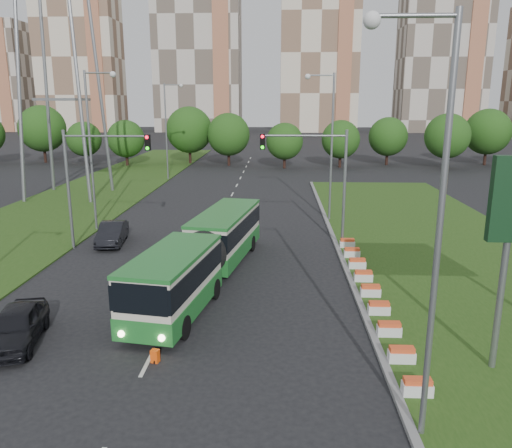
{
  "coord_description": "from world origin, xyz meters",
  "views": [
    {
      "loc": [
        1.94,
        -23.19,
        9.75
      ],
      "look_at": [
        0.65,
        5.94,
        2.6
      ],
      "focal_mm": 35.0,
      "sensor_mm": 36.0,
      "label": 1
    }
  ],
  "objects_px": {
    "articulated_bus": "(203,253)",
    "pedestrian": "(165,316)",
    "traffic_mast_median": "(321,170)",
    "car_left_far": "(112,233)",
    "traffic_mast_left": "(91,171)",
    "car_left_near": "(16,326)",
    "shopping_trolley": "(155,356)"
  },
  "relations": [
    {
      "from": "traffic_mast_left",
      "to": "articulated_bus",
      "type": "relative_size",
      "value": 0.48
    },
    {
      "from": "shopping_trolley",
      "to": "traffic_mast_median",
      "type": "bearing_deg",
      "value": 78.58
    },
    {
      "from": "traffic_mast_left",
      "to": "car_left_near",
      "type": "xyz_separation_m",
      "value": [
        1.61,
        -13.72,
        -4.56
      ]
    },
    {
      "from": "car_left_far",
      "to": "pedestrian",
      "type": "distance_m",
      "value": 15.6
    },
    {
      "from": "car_left_far",
      "to": "articulated_bus",
      "type": "bearing_deg",
      "value": -51.79
    },
    {
      "from": "traffic_mast_left",
      "to": "car_left_near",
      "type": "distance_m",
      "value": 14.55
    },
    {
      "from": "traffic_mast_median",
      "to": "articulated_bus",
      "type": "bearing_deg",
      "value": -134.28
    },
    {
      "from": "traffic_mast_median",
      "to": "traffic_mast_left",
      "type": "height_order",
      "value": "same"
    },
    {
      "from": "articulated_bus",
      "to": "pedestrian",
      "type": "distance_m",
      "value": 6.73
    },
    {
      "from": "traffic_mast_left",
      "to": "articulated_bus",
      "type": "bearing_deg",
      "value": -36.34
    },
    {
      "from": "traffic_mast_left",
      "to": "car_left_far",
      "type": "xyz_separation_m",
      "value": [
        0.68,
        1.26,
        -4.59
      ]
    },
    {
      "from": "traffic_mast_median",
      "to": "shopping_trolley",
      "type": "height_order",
      "value": "traffic_mast_median"
    },
    {
      "from": "traffic_mast_median",
      "to": "articulated_bus",
      "type": "relative_size",
      "value": 0.48
    },
    {
      "from": "traffic_mast_left",
      "to": "shopping_trolley",
      "type": "distance_m",
      "value": 17.59
    },
    {
      "from": "articulated_bus",
      "to": "pedestrian",
      "type": "height_order",
      "value": "articulated_bus"
    },
    {
      "from": "car_left_near",
      "to": "traffic_mast_left",
      "type": "bearing_deg",
      "value": 84.74
    },
    {
      "from": "pedestrian",
      "to": "car_left_far",
      "type": "bearing_deg",
      "value": 11.04
    },
    {
      "from": "car_left_near",
      "to": "car_left_far",
      "type": "distance_m",
      "value": 15.02
    },
    {
      "from": "car_left_far",
      "to": "pedestrian",
      "type": "relative_size",
      "value": 2.51
    },
    {
      "from": "car_left_near",
      "to": "pedestrian",
      "type": "xyz_separation_m",
      "value": [
        5.97,
        0.99,
        0.13
      ]
    },
    {
      "from": "shopping_trolley",
      "to": "traffic_mast_left",
      "type": "bearing_deg",
      "value": 130.77
    },
    {
      "from": "car_left_near",
      "to": "car_left_far",
      "type": "height_order",
      "value": "car_left_near"
    },
    {
      "from": "traffic_mast_left",
      "to": "car_left_far",
      "type": "relative_size",
      "value": 1.73
    },
    {
      "from": "car_left_near",
      "to": "shopping_trolley",
      "type": "bearing_deg",
      "value": -23.77
    },
    {
      "from": "traffic_mast_median",
      "to": "car_left_near",
      "type": "xyz_separation_m",
      "value": [
        -13.54,
        -14.72,
        -4.56
      ]
    },
    {
      "from": "traffic_mast_median",
      "to": "pedestrian",
      "type": "xyz_separation_m",
      "value": [
        -7.58,
        -13.73,
        -4.43
      ]
    },
    {
      "from": "traffic_mast_left",
      "to": "shopping_trolley",
      "type": "bearing_deg",
      "value": -62.9
    },
    {
      "from": "traffic_mast_left",
      "to": "articulated_bus",
      "type": "height_order",
      "value": "traffic_mast_left"
    },
    {
      "from": "articulated_bus",
      "to": "shopping_trolley",
      "type": "bearing_deg",
      "value": -84.2
    },
    {
      "from": "articulated_bus",
      "to": "car_left_near",
      "type": "relative_size",
      "value": 3.61
    },
    {
      "from": "car_left_far",
      "to": "shopping_trolley",
      "type": "height_order",
      "value": "car_left_far"
    },
    {
      "from": "articulated_bus",
      "to": "car_left_far",
      "type": "bearing_deg",
      "value": 145.47
    }
  ]
}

